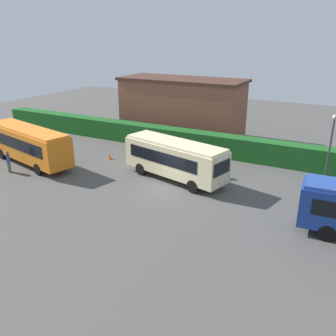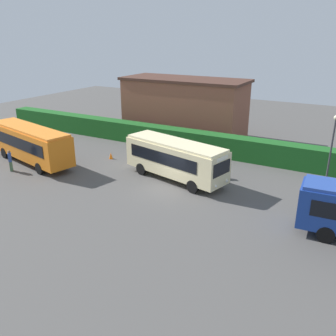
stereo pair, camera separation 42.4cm
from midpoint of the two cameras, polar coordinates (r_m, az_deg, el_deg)
name	(u,v)px [view 2 (the right image)]	position (r m, az deg, el deg)	size (l,w,h in m)	color
ground_plane	(168,189)	(27.60, 0.40, -3.27)	(85.21, 85.21, 0.00)	#514F4C
bus_orange	(30,143)	(34.79, -20.63, 3.79)	(10.53, 4.59, 3.32)	orange
bus_cream	(175,158)	(28.73, 1.59, 1.61)	(9.24, 4.50, 3.17)	beige
person_left	(10,160)	(33.49, -23.39, 1.17)	(0.47, 0.45, 1.87)	#4C6B47
person_center	(211,165)	(29.84, 7.21, 0.44)	(0.51, 0.54, 1.84)	maroon
hedge_row	(215,144)	(35.33, 7.82, 3.71)	(54.61, 1.66, 2.07)	#1C5A20
depot_building	(184,107)	(41.81, 2.88, 9.62)	(14.18, 5.85, 6.48)	brown
traffic_cone	(111,156)	(34.44, -8.69, 1.94)	(0.36, 0.36, 0.60)	orange
lamppost	(332,142)	(30.07, 24.94, 3.74)	(0.36, 0.36, 5.49)	#38383D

